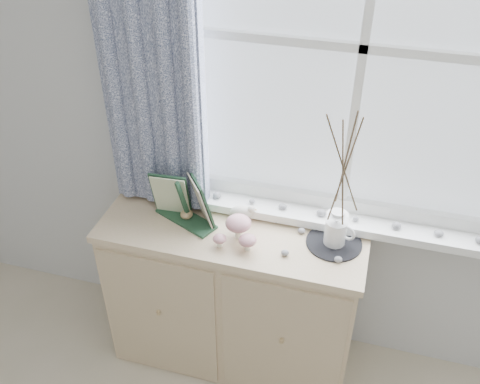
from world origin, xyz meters
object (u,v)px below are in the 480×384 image
at_px(botanical_book, 182,203).
at_px(toadstool_cluster, 238,229).
at_px(twig_pitcher, 345,165).
at_px(sideboard, 233,296).

distance_m(botanical_book, toadstool_cluster, 0.28).
relative_size(botanical_book, toadstool_cluster, 1.85).
height_order(botanical_book, twig_pitcher, twig_pitcher).
relative_size(toadstool_cluster, twig_pitcher, 0.27).
bearing_deg(sideboard, twig_pitcher, 4.31).
xyz_separation_m(toadstool_cluster, twig_pitcher, (0.40, 0.09, 0.34)).
bearing_deg(botanical_book, toadstool_cluster, 15.89).
relative_size(botanical_book, twig_pitcher, 0.50).
height_order(botanical_book, toadstool_cluster, botanical_book).
bearing_deg(twig_pitcher, sideboard, -153.14).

